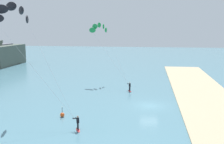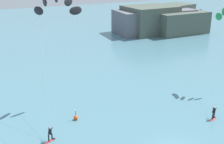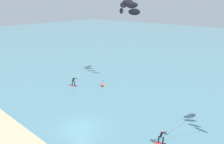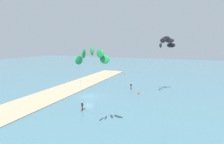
{
  "view_description": "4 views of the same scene",
  "coord_description": "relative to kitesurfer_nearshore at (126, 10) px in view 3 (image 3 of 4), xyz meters",
  "views": [
    {
      "loc": [
        -38.13,
        0.05,
        11.38
      ],
      "look_at": [
        0.11,
        5.56,
        4.89
      ],
      "focal_mm": 42.55,
      "sensor_mm": 36.0,
      "label": 1
    },
    {
      "loc": [
        -16.95,
        -19.25,
        17.66
      ],
      "look_at": [
        -3.64,
        7.09,
        7.03
      ],
      "focal_mm": 46.69,
      "sensor_mm": 36.0,
      "label": 2
    },
    {
      "loc": [
        16.44,
        -13.44,
        13.96
      ],
      "look_at": [
        -0.94,
        6.88,
        4.97
      ],
      "focal_mm": 33.23,
      "sensor_mm": 36.0,
      "label": 3
    },
    {
      "loc": [
        36.49,
        21.15,
        12.8
      ],
      "look_at": [
        0.92,
        6.72,
        6.61
      ],
      "focal_mm": 28.03,
      "sensor_mm": 36.0,
      "label": 4
    }
  ],
  "objects": [
    {
      "name": "kitesurfer_nearshore",
      "position": [
        0.0,
        0.0,
        0.0
      ],
      "size": [
        8.31,
        11.96,
        14.56
      ],
      "color": "red",
      "rests_on": "ground"
    },
    {
      "name": "ground_plane",
      "position": [
        6.44,
        -17.02,
        -12.77
      ],
      "size": [
        240.0,
        240.0,
        0.0
      ],
      "primitive_type": "plane",
      "color": "slate"
    },
    {
      "name": "marker_buoy",
      "position": [
        -0.17,
        -5.96,
        -12.48
      ],
      "size": [
        0.56,
        0.56,
        1.38
      ],
      "color": "#EA5119",
      "rests_on": "ground"
    }
  ]
}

